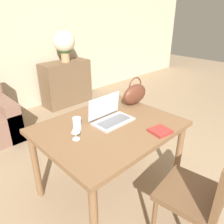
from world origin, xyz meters
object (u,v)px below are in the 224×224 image
object	(u,v)px
chair	(202,193)
handbag	(135,94)
drinking_glass	(77,123)
laptop	(109,114)
wine_glass	(75,129)
flower_vase	(64,44)

from	to	relation	value
chair	handbag	xyz separation A→B (m)	(0.45, 1.04, 0.36)
drinking_glass	chair	bearing A→B (deg)	-71.61
laptop	wine_glass	xyz separation A→B (m)	(-0.42, -0.06, 0.04)
drinking_glass	flower_vase	bearing A→B (deg)	58.89
wine_glass	flower_vase	size ratio (longest dim) A/B	0.26
chair	flower_vase	world-z (taller)	flower_vase
laptop	flower_vase	xyz separation A→B (m)	(0.95, 2.16, 0.33)
laptop	drinking_glass	distance (m)	0.32
chair	drinking_glass	size ratio (longest dim) A/B	8.31
wine_glass	handbag	distance (m)	0.91
wine_glass	handbag	xyz separation A→B (m)	(0.90, 0.16, 0.02)
handbag	flower_vase	size ratio (longest dim) A/B	0.61
wine_glass	flower_vase	bearing A→B (deg)	58.37
handbag	wine_glass	bearing A→B (deg)	-170.14
flower_vase	chair	bearing A→B (deg)	-106.59
drinking_glass	flower_vase	world-z (taller)	flower_vase
wine_glass	handbag	bearing A→B (deg)	9.86
laptop	drinking_glass	xyz separation A→B (m)	(-0.32, 0.07, -0.01)
laptop	drinking_glass	bearing A→B (deg)	167.50
drinking_glass	handbag	bearing A→B (deg)	1.81
flower_vase	laptop	bearing A→B (deg)	-113.63
laptop	drinking_glass	size ratio (longest dim) A/B	3.49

